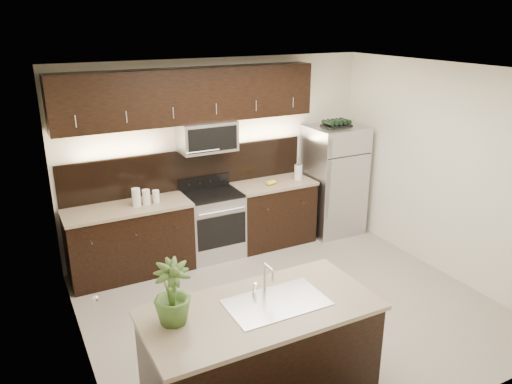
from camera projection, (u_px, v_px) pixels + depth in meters
ground at (290, 307)px, 5.83m from camera, size 4.50×4.50×0.00m
room_walls at (286, 171)px, 5.18m from camera, size 4.52×4.02×2.71m
counter_run at (199, 227)px, 6.89m from camera, size 3.51×0.65×0.94m
upper_fixtures at (192, 104)px, 6.47m from camera, size 3.49×0.40×1.66m
island at (261, 355)px, 4.27m from camera, size 1.96×0.96×0.94m
sink_faucet at (276, 301)px, 4.19m from camera, size 0.84×0.50×0.28m
refrigerator at (333, 180)px, 7.67m from camera, size 0.81×0.73×1.67m
wine_rack at (336, 123)px, 7.38m from camera, size 0.41×0.26×0.10m
plant at (172, 293)px, 3.84m from camera, size 0.30×0.30×0.52m
canisters at (144, 197)px, 6.33m from camera, size 0.35×0.11×0.24m
french_press at (298, 171)px, 7.33m from camera, size 0.12×0.12×0.34m
bananas at (268, 183)px, 7.11m from camera, size 0.21×0.19×0.06m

